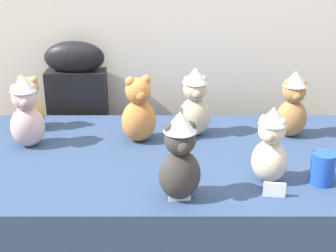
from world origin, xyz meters
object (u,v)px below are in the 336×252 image
teddy_bear_sand (195,103)px  teddy_bear_cream (271,146)px  instrument_case (80,141)px  teddy_bear_caramel (293,105)px  teddy_bear_blush (26,112)px  teddy_bear_charcoal (180,157)px  teddy_bear_honey (30,105)px  teddy_bear_ginger (139,111)px  party_cup_blue (323,168)px  display_table (168,233)px

teddy_bear_sand → teddy_bear_cream: 0.46m
instrument_case → teddy_bear_caramel: (0.94, -0.36, 0.32)m
teddy_bear_blush → teddy_bear_sand: bearing=-8.2°
teddy_bear_cream → teddy_bear_charcoal: bearing=-136.2°
teddy_bear_honey → teddy_bear_sand: bearing=4.4°
teddy_bear_cream → teddy_bear_ginger: bearing=167.4°
instrument_case → teddy_bear_caramel: 1.06m
instrument_case → teddy_bear_honey: size_ratio=4.36×
teddy_bear_caramel → teddy_bear_honey: bearing=172.4°
teddy_bear_sand → teddy_bear_cream: (0.23, -0.39, -0.01)m
instrument_case → teddy_bear_caramel: bearing=-21.5°
teddy_bear_cream → teddy_bear_blush: bearing=-174.2°
teddy_bear_honey → teddy_bear_ginger: bearing=-5.3°
teddy_bear_ginger → teddy_bear_caramel: 0.62m
teddy_bear_charcoal → teddy_bear_ginger: teddy_bear_charcoal is taller
teddy_bear_caramel → teddy_bear_sand: (-0.39, 0.01, 0.01)m
teddy_bear_ginger → party_cup_blue: 0.73m
teddy_bear_charcoal → teddy_bear_honey: 0.84m
teddy_bear_blush → teddy_bear_honey: size_ratio=1.24×
instrument_case → party_cup_blue: instrument_case is taller
instrument_case → teddy_bear_blush: bearing=-104.0°
teddy_bear_charcoal → teddy_bear_ginger: 0.47m
teddy_bear_blush → teddy_bear_cream: bearing=-35.4°
instrument_case → teddy_bear_honey: instrument_case is taller
display_table → party_cup_blue: bearing=-22.4°
display_table → instrument_case: bearing=128.5°
teddy_bear_ginger → teddy_bear_sand: teddy_bear_sand is taller
teddy_bear_caramel → teddy_bear_cream: 0.42m
display_table → instrument_case: (-0.43, 0.55, 0.16)m
teddy_bear_ginger → teddy_bear_cream: (0.45, -0.33, 0.00)m
teddy_bear_ginger → teddy_bear_cream: bearing=-56.2°
teddy_bear_charcoal → teddy_bear_honey: teddy_bear_charcoal is taller
instrument_case → teddy_bear_honey: (-0.15, -0.28, 0.30)m
teddy_bear_ginger → teddy_bear_blush: bearing=166.5°
teddy_bear_charcoal → teddy_bear_sand: (0.07, 0.50, -0.00)m
instrument_case → teddy_bear_cream: 1.12m
teddy_bear_blush → teddy_bear_honey: teddy_bear_blush is taller
teddy_bear_charcoal → teddy_bear_cream: teddy_bear_charcoal is taller
party_cup_blue → teddy_bear_honey: bearing=156.5°
party_cup_blue → teddy_bear_sand: bearing=135.0°
teddy_bear_blush → party_cup_blue: 1.11m
teddy_bear_honey → teddy_bear_sand: (0.69, -0.07, 0.03)m
teddy_bear_sand → display_table: bearing=-127.4°
teddy_bear_cream → party_cup_blue: 0.19m
teddy_bear_caramel → party_cup_blue: 0.41m
teddy_bear_blush → teddy_bear_caramel: size_ratio=1.05×
teddy_bear_ginger → instrument_case: bearing=107.9°
teddy_bear_ginger → teddy_bear_cream: 0.56m
teddy_bear_ginger → teddy_bear_sand: size_ratio=0.94×
teddy_bear_ginger → teddy_bear_sand: 0.23m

